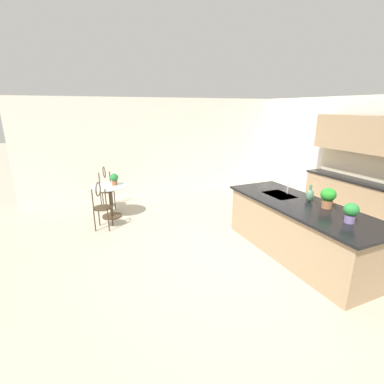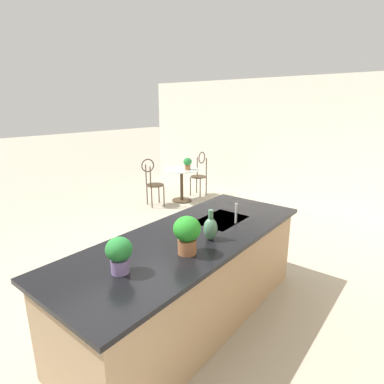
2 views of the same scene
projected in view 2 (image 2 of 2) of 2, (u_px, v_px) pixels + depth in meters
ground_plane at (153, 278)px, 3.95m from camera, size 40.00×40.00×0.00m
wall_left_window at (290, 141)px, 6.79m from camera, size 0.12×7.80×2.70m
kitchen_island at (190, 278)px, 3.09m from camera, size 2.80×1.06×0.92m
bistro_table at (182, 182)px, 6.99m from camera, size 0.80×0.80×0.74m
chair_near_window at (152, 180)px, 6.62m from camera, size 0.52×0.50×1.04m
chair_by_island at (200, 172)px, 7.46m from camera, size 0.50×0.41×1.04m
sink_faucet at (236, 213)px, 3.24m from camera, size 0.02×0.02×0.22m
potted_plant_on_table at (188, 163)px, 6.83m from camera, size 0.19×0.19×0.26m
potted_plant_counter_far at (119, 253)px, 2.27m from camera, size 0.20×0.20×0.28m
potted_plant_counter_near at (187, 233)px, 2.56m from camera, size 0.23×0.23×0.33m
vase_on_counter at (210, 228)px, 2.85m from camera, size 0.13×0.13×0.29m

